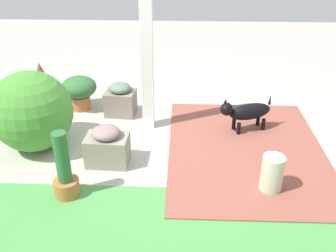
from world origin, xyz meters
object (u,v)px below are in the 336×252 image
(terracotta_pot_tall, at_px, (65,173))
(terracotta_pot_spiky, at_px, (42,83))
(ceramic_urn, at_px, (272,174))
(round_shrub, at_px, (32,111))
(stone_planter_nearest, at_px, (120,100))
(stone_planter_mid, at_px, (107,146))
(dog, at_px, (246,112))
(porch_pillar, at_px, (147,46))
(terracotta_pot_broad, at_px, (79,90))

(terracotta_pot_tall, bearing_deg, terracotta_pot_spiky, -66.59)
(ceramic_urn, bearing_deg, round_shrub, -15.52)
(terracotta_pot_tall, bearing_deg, stone_planter_nearest, -98.62)
(stone_planter_mid, bearing_deg, round_shrub, -18.73)
(dog, height_order, ceramic_urn, dog)
(porch_pillar, xyz_separation_m, ceramic_urn, (-1.32, 1.28, -0.87))
(stone_planter_mid, height_order, dog, dog)
(stone_planter_nearest, distance_m, terracotta_pot_tall, 1.79)
(round_shrub, height_order, terracotta_pot_broad, round_shrub)
(terracotta_pot_spiky, xyz_separation_m, ceramic_urn, (-2.93, 1.98, -0.09))
(terracotta_pot_broad, xyz_separation_m, dog, (-2.24, 0.57, -0.01))
(stone_planter_mid, height_order, round_shrub, round_shrub)
(terracotta_pot_tall, xyz_separation_m, dog, (-1.92, -1.35, 0.02))
(round_shrub, bearing_deg, terracotta_pot_spiky, -75.32)
(round_shrub, xyz_separation_m, terracotta_pot_broad, (-0.27, -1.04, -0.18))
(porch_pillar, bearing_deg, round_shrub, 23.67)
(stone_planter_nearest, bearing_deg, ceramic_urn, 137.12)
(round_shrub, bearing_deg, ceramic_urn, 164.48)
(stone_planter_nearest, height_order, terracotta_pot_spiky, terracotta_pot_spiky)
(stone_planter_nearest, relative_size, terracotta_pot_tall, 0.65)
(terracotta_pot_spiky, relative_size, ceramic_urn, 1.54)
(porch_pillar, height_order, stone_planter_nearest, porch_pillar)
(terracotta_pot_spiky, bearing_deg, round_shrub, 104.68)
(stone_planter_nearest, relative_size, terracotta_pot_spiky, 0.76)
(round_shrub, height_order, terracotta_pot_tall, round_shrub)
(porch_pillar, xyz_separation_m, terracotta_pot_spiky, (1.61, -0.70, -0.79))
(terracotta_pot_broad, relative_size, dog, 0.72)
(terracotta_pot_spiky, distance_m, dog, 2.95)
(terracotta_pot_broad, bearing_deg, terracotta_pot_spiky, -20.46)
(terracotta_pot_broad, height_order, terracotta_pot_tall, terracotta_pot_tall)
(stone_planter_mid, distance_m, terracotta_pot_tall, 0.65)
(stone_planter_nearest, height_order, stone_planter_mid, stone_planter_nearest)
(stone_planter_nearest, relative_size, stone_planter_mid, 0.97)
(dog, bearing_deg, stone_planter_nearest, -14.47)
(terracotta_pot_tall, distance_m, terracotta_pot_spiky, 2.33)
(stone_planter_mid, relative_size, terracotta_pot_tall, 0.67)
(ceramic_urn, bearing_deg, terracotta_pot_tall, 4.45)
(round_shrub, relative_size, dog, 1.36)
(stone_planter_mid, distance_m, dog, 1.79)
(porch_pillar, relative_size, round_shrub, 2.30)
(terracotta_pot_broad, xyz_separation_m, terracotta_pot_tall, (-0.33, 1.92, -0.03))
(terracotta_pot_spiky, xyz_separation_m, dog, (-2.84, 0.79, -0.01))
(stone_planter_nearest, height_order, ceramic_urn, stone_planter_nearest)
(stone_planter_mid, relative_size, dog, 0.69)
(dog, relative_size, ceramic_urn, 1.75)
(terracotta_pot_broad, bearing_deg, ceramic_urn, 142.98)
(stone_planter_nearest, distance_m, terracotta_pot_broad, 0.62)
(stone_planter_nearest, height_order, dog, dog)
(stone_planter_nearest, xyz_separation_m, terracotta_pot_tall, (0.27, 1.77, 0.04))
(terracotta_pot_spiky, relative_size, dog, 0.88)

